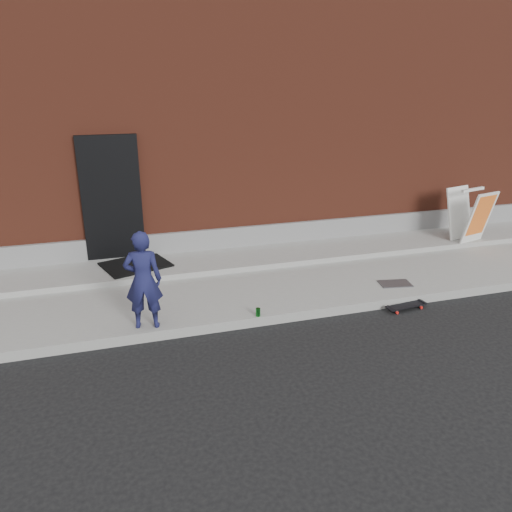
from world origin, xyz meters
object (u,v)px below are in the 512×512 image
object	(u,v)px
skateboard	(406,306)
soda_can	(258,312)
pizza_sign	(470,215)
child	(143,280)

from	to	relation	value
skateboard	soda_can	world-z (taller)	soda_can
skateboard	pizza_sign	distance (m)	3.55
skateboard	soda_can	xyz separation A→B (m)	(-2.39, 0.17, 0.15)
skateboard	pizza_sign	xyz separation A→B (m)	(2.76, 2.10, 0.74)
child	pizza_sign	bearing A→B (deg)	-155.77
child	pizza_sign	distance (m)	6.98
child	skateboard	bearing A→B (deg)	-175.08
child	pizza_sign	world-z (taller)	child
skateboard	child	bearing A→B (deg)	175.41
child	skateboard	xyz separation A→B (m)	(3.99, -0.32, -0.79)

